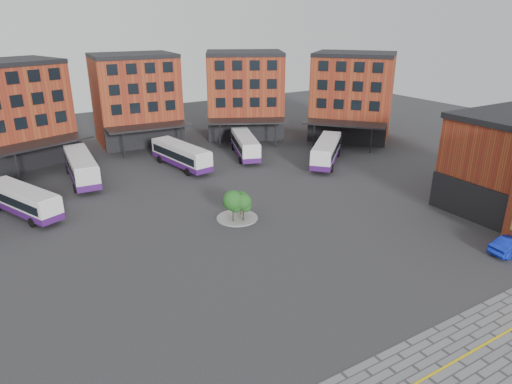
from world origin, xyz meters
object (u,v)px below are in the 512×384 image
tree_island (238,203)px  bus_e (245,145)px  bus_c (81,167)px  bus_d (181,155)px  blue_car (512,245)px  bus_f (326,151)px  bus_b (23,200)px

tree_island → bus_e: (12.35, 20.10, -0.12)m
bus_c → bus_d: bearing=-1.7°
bus_c → blue_car: bearing=-50.3°
bus_d → bus_f: size_ratio=1.12×
blue_car → bus_e: bearing=11.2°
bus_e → bus_d: bearing=-159.0°
bus_c → bus_f: 33.86m
bus_d → bus_f: bearing=-34.8°
tree_island → bus_d: 20.01m
bus_c → bus_f: size_ratio=1.17×
bus_f → bus_b: bearing=-135.9°
bus_d → bus_e: (10.56, 0.17, -0.03)m
tree_island → bus_f: bearing=27.6°
bus_f → blue_car: bearing=-48.4°
bus_d → blue_car: bearing=-77.1°
bus_c → blue_car: size_ratio=2.70×
bus_d → blue_car: (15.85, -39.21, -1.04)m
tree_island → blue_car: size_ratio=0.93×
bus_c → blue_car: bus_c is taller
tree_island → bus_d: tree_island is taller
tree_island → bus_e: size_ratio=0.37×
bus_f → blue_car: (-3.06, -30.09, -1.09)m
bus_b → tree_island: bearing=-57.6°
bus_c → bus_e: bus_c is taller
bus_f → bus_d: bearing=-158.3°
bus_e → bus_f: bearing=-28.0°
bus_b → bus_e: bearing=-10.9°
tree_island → bus_f: tree_island is taller
tree_island → blue_car: (17.64, -19.28, -1.12)m
tree_island → bus_c: bus_c is taller
tree_island → bus_c: 24.16m
bus_b → bus_e: (31.58, 7.01, 0.08)m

